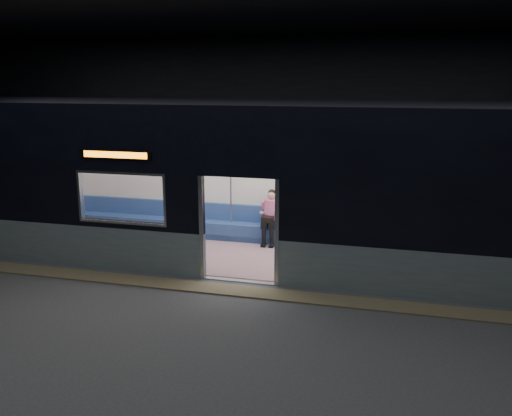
% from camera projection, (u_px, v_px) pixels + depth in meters
% --- Properties ---
extents(station_floor, '(24.00, 14.00, 0.01)m').
position_uv_depth(station_floor, '(223.00, 303.00, 9.47)').
color(station_floor, '#47494C').
rests_on(station_floor, ground).
extents(station_envelope, '(24.00, 14.00, 5.00)m').
position_uv_depth(station_envelope, '(219.00, 89.00, 8.61)').
color(station_envelope, black).
rests_on(station_envelope, station_floor).
extents(tactile_strip, '(22.80, 0.50, 0.03)m').
position_uv_depth(tactile_strip, '(232.00, 290.00, 9.98)').
color(tactile_strip, '#8C7F59').
rests_on(tactile_strip, station_floor).
extents(metro_car, '(18.00, 3.04, 3.35)m').
position_uv_depth(metro_car, '(258.00, 174.00, 11.43)').
color(metro_car, '#8B9DA5').
rests_on(metro_car, station_floor).
extents(passenger, '(0.35, 0.61, 1.27)m').
position_uv_depth(passenger, '(271.00, 213.00, 12.62)').
color(passenger, black).
rests_on(passenger, metro_car).
extents(handbag, '(0.28, 0.25, 0.13)m').
position_uv_depth(handbag, '(268.00, 219.00, 12.47)').
color(handbag, black).
rests_on(handbag, passenger).
extents(transit_map, '(1.04, 0.03, 0.68)m').
position_uv_depth(transit_map, '(501.00, 191.00, 11.53)').
color(transit_map, white).
rests_on(transit_map, metro_car).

